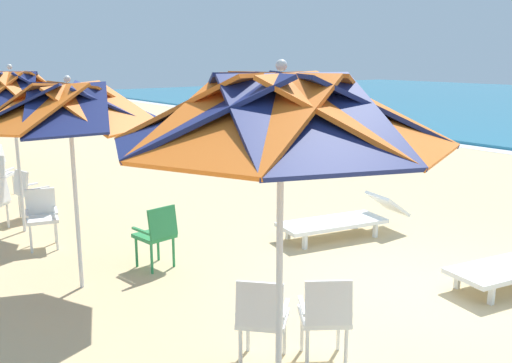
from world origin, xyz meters
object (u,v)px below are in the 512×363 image
object	(u,v)px
plastic_chair_3	(42,214)
plastic_chair_4	(29,190)
beach_umbrella_0	(281,113)
plastic_chair_2	(157,233)
sun_lounger_2	(343,219)
beach_umbrella_2	(12,91)
plastic_chair_1	(262,316)
beach_umbrella_1	(69,107)
plastic_chair_0	(325,314)

from	to	relation	value
plastic_chair_3	plastic_chair_4	distance (m)	1.69
beach_umbrella_0	plastic_chair_3	bearing A→B (deg)	-178.97
plastic_chair_2	sun_lounger_2	size ratio (longest dim) A/B	0.39
plastic_chair_2	sun_lounger_2	xyz separation A→B (m)	(0.58, 2.94, -0.22)
beach_umbrella_0	beach_umbrella_2	world-z (taller)	beach_umbrella_0
plastic_chair_1	plastic_chair_3	xyz separation A→B (m)	(-4.59, -0.50, 0.00)
beach_umbrella_0	plastic_chair_4	size ratio (longest dim) A/B	3.19
plastic_chair_1	beach_umbrella_1	distance (m)	3.31
beach_umbrella_0	plastic_chair_0	distance (m)	2.13
sun_lounger_2	beach_umbrella_1	bearing A→B (deg)	-98.41
beach_umbrella_0	sun_lounger_2	world-z (taller)	beach_umbrella_0
plastic_chair_2	beach_umbrella_2	xyz separation A→B (m)	(-2.79, -0.93, 1.75)
beach_umbrella_2	plastic_chair_0	bearing A→B (deg)	9.57
beach_umbrella_1	sun_lounger_2	distance (m)	4.47
plastic_chair_1	plastic_chair_4	bearing A→B (deg)	-178.25
plastic_chair_0	plastic_chair_2	size ratio (longest dim) A/B	1.00
beach_umbrella_0	sun_lounger_2	distance (m)	5.20
beach_umbrella_2	plastic_chair_3	bearing A→B (deg)	0.57
plastic_chair_2	plastic_chair_3	xyz separation A→B (m)	(-1.84, -0.92, 0.00)
beach_umbrella_2	plastic_chair_4	distance (m)	1.92
beach_umbrella_0	sun_lounger_2	bearing A→B (deg)	127.44
plastic_chair_1	plastic_chair_2	world-z (taller)	same
plastic_chair_0	plastic_chair_1	xyz separation A→B (m)	(-0.32, -0.48, 0.00)
plastic_chair_0	beach_umbrella_2	xyz separation A→B (m)	(-5.87, -0.99, 1.75)
plastic_chair_0	plastic_chair_3	xyz separation A→B (m)	(-4.92, -0.98, 0.00)
plastic_chair_2	plastic_chair_4	bearing A→B (deg)	-170.07
beach_umbrella_2	sun_lounger_2	world-z (taller)	beach_umbrella_2
plastic_chair_1	sun_lounger_2	xyz separation A→B (m)	(-2.18, 3.37, -0.22)
plastic_chair_1	beach_umbrella_1	size ratio (longest dim) A/B	0.34
beach_umbrella_0	plastic_chair_0	size ratio (longest dim) A/B	3.19
beach_umbrella_1	plastic_chair_3	xyz separation A→B (m)	(-1.83, 0.12, -1.71)
plastic_chair_2	sun_lounger_2	bearing A→B (deg)	78.90
plastic_chair_1	plastic_chair_2	xyz separation A→B (m)	(-2.75, 0.42, 0.00)
beach_umbrella_2	sun_lounger_2	size ratio (longest dim) A/B	1.19
beach_umbrella_1	sun_lounger_2	xyz separation A→B (m)	(0.59, 3.99, -1.92)
beach_umbrella_0	plastic_chair_0	xyz separation A→B (m)	(-0.39, 0.88, -1.90)
beach_umbrella_2	plastic_chair_4	size ratio (longest dim) A/B	3.07
beach_umbrella_2	beach_umbrella_1	bearing A→B (deg)	-2.37
beach_umbrella_0	beach_umbrella_2	distance (m)	6.26
plastic_chair_0	plastic_chair_4	xyz separation A→B (m)	(-6.58, -0.67, 0.00)
plastic_chair_0	plastic_chair_3	size ratio (longest dim) A/B	1.00
beach_umbrella_1	plastic_chair_3	bearing A→B (deg)	176.10
beach_umbrella_0	plastic_chair_2	bearing A→B (deg)	166.56
beach_umbrella_0	beach_umbrella_1	world-z (taller)	beach_umbrella_0
plastic_chair_4	sun_lounger_2	bearing A→B (deg)	41.08
plastic_chair_2	beach_umbrella_0	bearing A→B (deg)	-13.44
plastic_chair_3	sun_lounger_2	world-z (taller)	plastic_chair_3
plastic_chair_0	plastic_chair_2	bearing A→B (deg)	-178.96
beach_umbrella_0	plastic_chair_0	world-z (taller)	beach_umbrella_0
plastic_chair_1	plastic_chair_3	size ratio (longest dim) A/B	1.00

